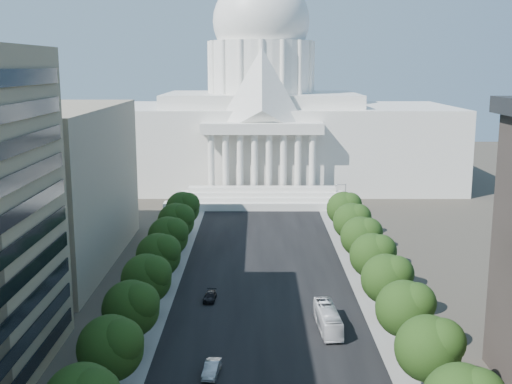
{
  "coord_description": "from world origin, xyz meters",
  "views": [
    {
      "loc": [
        -1.42,
        -19.72,
        37.65
      ],
      "look_at": [
        -1.53,
        87.45,
        16.39
      ],
      "focal_mm": 45.0,
      "sensor_mm": 36.0,
      "label": 1
    }
  ],
  "objects": [
    {
      "name": "road_asphalt",
      "position": [
        0.0,
        90.0,
        0.0
      ],
      "size": [
        30.0,
        260.0,
        0.01
      ],
      "primitive_type": "cube",
      "color": "black",
      "rests_on": "ground"
    },
    {
      "name": "sidewalk_left",
      "position": [
        -19.0,
        90.0,
        0.0
      ],
      "size": [
        8.0,
        260.0,
        0.02
      ],
      "primitive_type": "cube",
      "color": "gray",
      "rests_on": "ground"
    },
    {
      "name": "sidewalk_right",
      "position": [
        19.0,
        90.0,
        0.0
      ],
      "size": [
        8.0,
        260.0,
        0.02
      ],
      "primitive_type": "cube",
      "color": "gray",
      "rests_on": "ground"
    },
    {
      "name": "capitol",
      "position": [
        0.0,
        184.89,
        20.01
      ],
      "size": [
        120.0,
        56.0,
        73.0
      ],
      "color": "white",
      "rests_on": "ground"
    },
    {
      "name": "office_block_left_far",
      "position": [
        -48.0,
        100.0,
        15.0
      ],
      "size": [
        38.0,
        52.0,
        30.0
      ],
      "primitive_type": "cube",
      "color": "gray",
      "rests_on": "ground"
    },
    {
      "name": "tree_l_d",
      "position": [
        -17.66,
        47.81,
        6.45
      ],
      "size": [
        7.79,
        7.6,
        9.97
      ],
      "color": "#33261C",
      "rests_on": "ground"
    },
    {
      "name": "tree_l_e",
      "position": [
        -17.66,
        59.81,
        6.45
      ],
      "size": [
        7.79,
        7.6,
        9.97
      ],
      "color": "#33261C",
      "rests_on": "ground"
    },
    {
      "name": "tree_l_f",
      "position": [
        -17.66,
        71.81,
        6.45
      ],
      "size": [
        7.79,
        7.6,
        9.97
      ],
      "color": "#33261C",
      "rests_on": "ground"
    },
    {
      "name": "tree_l_g",
      "position": [
        -17.66,
        83.81,
        6.45
      ],
      "size": [
        7.79,
        7.6,
        9.97
      ],
      "color": "#33261C",
      "rests_on": "ground"
    },
    {
      "name": "tree_l_h",
      "position": [
        -17.66,
        95.81,
        6.45
      ],
      "size": [
        7.79,
        7.6,
        9.97
      ],
      "color": "#33261C",
      "rests_on": "ground"
    },
    {
      "name": "tree_l_i",
      "position": [
        -17.66,
        107.81,
        6.45
      ],
      "size": [
        7.79,
        7.6,
        9.97
      ],
      "color": "#33261C",
      "rests_on": "ground"
    },
    {
      "name": "tree_l_j",
      "position": [
        -17.66,
        119.81,
        6.45
      ],
      "size": [
        7.79,
        7.6,
        9.97
      ],
      "color": "#33261C",
      "rests_on": "ground"
    },
    {
      "name": "tree_r_d",
      "position": [
        18.34,
        47.81,
        6.45
      ],
      "size": [
        7.79,
        7.6,
        9.97
      ],
      "color": "#33261C",
      "rests_on": "ground"
    },
    {
      "name": "tree_r_e",
      "position": [
        18.34,
        59.81,
        6.45
      ],
      "size": [
        7.79,
        7.6,
        9.97
      ],
      "color": "#33261C",
      "rests_on": "ground"
    },
    {
      "name": "tree_r_f",
      "position": [
        18.34,
        71.81,
        6.45
      ],
      "size": [
        7.79,
        7.6,
        9.97
      ],
      "color": "#33261C",
      "rests_on": "ground"
    },
    {
      "name": "tree_r_g",
      "position": [
        18.34,
        83.81,
        6.45
      ],
      "size": [
        7.79,
        7.6,
        9.97
      ],
      "color": "#33261C",
      "rests_on": "ground"
    },
    {
      "name": "tree_r_h",
      "position": [
        18.34,
        95.81,
        6.45
      ],
      "size": [
        7.79,
        7.6,
        9.97
      ],
      "color": "#33261C",
      "rests_on": "ground"
    },
    {
      "name": "tree_r_i",
      "position": [
        18.34,
        107.81,
        6.45
      ],
      "size": [
        7.79,
        7.6,
        9.97
      ],
      "color": "#33261C",
      "rests_on": "ground"
    },
    {
      "name": "tree_r_j",
      "position": [
        18.34,
        119.81,
        6.45
      ],
      "size": [
        7.79,
        7.6,
        9.97
      ],
      "color": "#33261C",
      "rests_on": "ground"
    },
    {
      "name": "streetlight_c",
      "position": [
        19.9,
        60.0,
        5.82
      ],
      "size": [
        2.61,
        0.44,
        9.0
      ],
      "color": "gray",
      "rests_on": "ground"
    },
    {
      "name": "streetlight_d",
      "position": [
        19.9,
        85.0,
        5.82
      ],
      "size": [
        2.61,
        0.44,
        9.0
      ],
      "color": "gray",
      "rests_on": "ground"
    },
    {
      "name": "streetlight_e",
      "position": [
        19.9,
        110.0,
        5.82
      ],
      "size": [
        2.61,
        0.44,
        9.0
      ],
      "color": "gray",
      "rests_on": "ground"
    },
    {
      "name": "streetlight_f",
      "position": [
        19.9,
        135.0,
        5.82
      ],
      "size": [
        2.61,
        0.44,
        9.0
      ],
      "color": "gray",
      "rests_on": "ground"
    },
    {
      "name": "car_silver",
      "position": [
        -6.97,
        53.61,
        0.82
      ],
      "size": [
        2.33,
        5.13,
        1.63
      ],
      "primitive_type": "imported",
      "rotation": [
        0.0,
        0.0,
        -0.12
      ],
      "color": "#A6A9AE",
      "rests_on": "ground"
    },
    {
      "name": "car_dark_b",
      "position": [
        -9.01,
        79.11,
        0.66
      ],
      "size": [
        2.18,
        4.7,
        1.33
      ],
      "primitive_type": "imported",
      "rotation": [
        0.0,
        0.0,
        -0.07
      ],
      "color": "black",
      "rests_on": "ground"
    },
    {
      "name": "city_bus",
      "position": [
        8.89,
        67.69,
        1.59
      ],
      "size": [
        3.29,
        11.53,
        3.17
      ],
      "primitive_type": "imported",
      "rotation": [
        0.0,
        0.0,
        0.06
      ],
      "color": "silver",
      "rests_on": "ground"
    }
  ]
}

